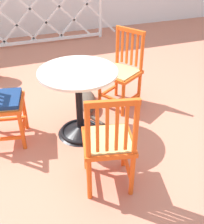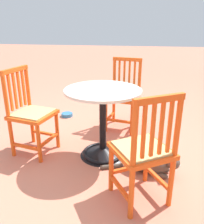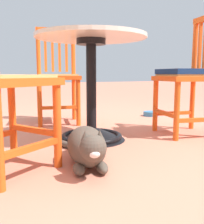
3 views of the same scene
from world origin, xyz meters
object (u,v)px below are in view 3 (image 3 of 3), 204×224
(cafe_table, at_px, (91,100))
(orange_chair_tucked_in, at_px, (57,77))
(orange_chair_near_fence, at_px, (189,77))
(tabby_cat, at_px, (87,147))
(pet_water_bowl, at_px, (151,114))

(cafe_table, xyz_separation_m, orange_chair_tucked_in, (0.02, -0.76, 0.15))
(cafe_table, distance_m, orange_chair_tucked_in, 0.78)
(cafe_table, bearing_deg, orange_chair_near_fence, 168.38)
(tabby_cat, xyz_separation_m, pet_water_bowl, (-1.26, -1.18, -0.07))
(orange_chair_near_fence, xyz_separation_m, pet_water_bowl, (-0.28, -0.85, -0.42))
(cafe_table, distance_m, orange_chair_near_fence, 0.78)
(orange_chair_tucked_in, bearing_deg, orange_chair_near_fence, 130.01)
(cafe_table, bearing_deg, tabby_cat, 64.07)
(cafe_table, height_order, pet_water_bowl, cafe_table)
(orange_chair_near_fence, relative_size, tabby_cat, 1.22)
(orange_chair_near_fence, distance_m, orange_chair_tucked_in, 1.20)
(orange_chair_tucked_in, distance_m, tabby_cat, 1.31)
(orange_chair_near_fence, relative_size, orange_chair_tucked_in, 1.00)
(orange_chair_near_fence, height_order, pet_water_bowl, orange_chair_near_fence)
(cafe_table, xyz_separation_m, pet_water_bowl, (-1.03, -0.70, -0.26))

